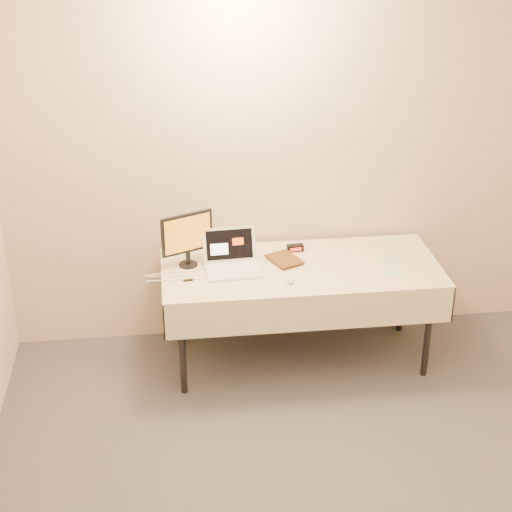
{
  "coord_description": "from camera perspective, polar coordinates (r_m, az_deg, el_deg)",
  "views": [
    {
      "loc": [
        -0.86,
        -2.54,
        3.13
      ],
      "look_at": [
        -0.31,
        1.99,
        0.86
      ],
      "focal_mm": 55.0,
      "sensor_mm": 36.0,
      "label": 1
    }
  ],
  "objects": [
    {
      "name": "book",
      "position": [
        5.21,
        1.28,
        0.56
      ],
      "size": [
        0.17,
        0.09,
        0.24
      ],
      "primitive_type": "imported",
      "rotation": [
        0.0,
        0.0,
        0.41
      ],
      "color": "brown",
      "rests_on": "table"
    },
    {
      "name": "alarm_clock",
      "position": [
        5.44,
        2.86,
        0.59
      ],
      "size": [
        0.12,
        0.06,
        0.05
      ],
      "rotation": [
        0.0,
        0.0,
        0.11
      ],
      "color": "black",
      "rests_on": "table"
    },
    {
      "name": "laptop",
      "position": [
        5.19,
        -1.8,
        -0.29
      ],
      "size": [
        0.37,
        0.35,
        0.24
      ],
      "rotation": [
        0.0,
        0.0,
        0.05
      ],
      "color": "white",
      "rests_on": "table"
    },
    {
      "name": "back_wall",
      "position": [
        5.42,
        2.63,
        7.22
      ],
      "size": [
        4.0,
        0.1,
        2.7
      ],
      "primitive_type": "cube",
      "color": "beige",
      "rests_on": "ground"
    },
    {
      "name": "paper_form",
      "position": [
        5.31,
        9.87,
        -0.78
      ],
      "size": [
        0.13,
        0.28,
        0.0
      ],
      "primitive_type": "cube",
      "rotation": [
        0.0,
        0.0,
        -0.07
      ],
      "color": "#A9D4AA",
      "rests_on": "table"
    },
    {
      "name": "monitor",
      "position": [
        5.17,
        -5.04,
        1.48
      ],
      "size": [
        0.34,
        0.17,
        0.37
      ],
      "rotation": [
        0.0,
        0.0,
        0.41
      ],
      "color": "black",
      "rests_on": "table"
    },
    {
      "name": "usb_dongle",
      "position": [
        5.07,
        -4.96,
        -1.76
      ],
      "size": [
        0.06,
        0.03,
        0.01
      ],
      "primitive_type": "cube",
      "rotation": [
        0.0,
        0.0,
        0.13
      ],
      "color": "black",
      "rests_on": "table"
    },
    {
      "name": "table",
      "position": [
        5.27,
        3.28,
        -1.35
      ],
      "size": [
        1.86,
        0.81,
        0.74
      ],
      "color": "black",
      "rests_on": "ground"
    },
    {
      "name": "clicker",
      "position": [
        5.04,
        2.5,
        -1.78
      ],
      "size": [
        0.05,
        0.1,
        0.02
      ],
      "primitive_type": "ellipsoid",
      "rotation": [
        0.0,
        0.0,
        0.04
      ],
      "color": "silver",
      "rests_on": "table"
    }
  ]
}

